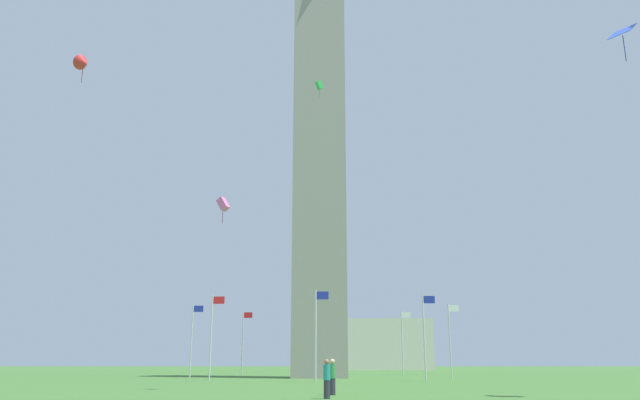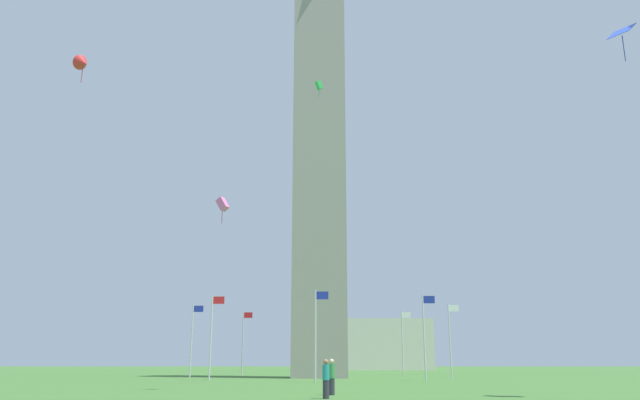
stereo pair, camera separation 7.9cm
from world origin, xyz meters
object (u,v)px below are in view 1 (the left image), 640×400
object	(u,v)px
kite_pink_box	(223,204)
distant_building	(372,345)
flagpole_n	(450,336)
kite_red_delta	(83,63)
flagpole_ne	(403,340)
flagpole_nw	(425,332)
kite_green_box	(319,85)
flagpole_w	(316,330)
flagpole_sw	(212,333)
flagpole_se	(243,340)
person_teal_shirt	(327,379)
obelisk_monument	(320,140)
person_green_shirt	(333,377)
flagpole_s	(192,337)
kite_blue_diamond	(622,33)
flagpole_e	(323,341)

from	to	relation	value
kite_pink_box	distant_building	xyz separation A→B (m)	(13.65, 85.17, -6.36)
flagpole_n	kite_red_delta	bearing A→B (deg)	-139.35
flagpole_ne	flagpole_nw	bearing A→B (deg)	-90.00
flagpole_ne	kite_green_box	bearing A→B (deg)	-114.04
flagpole_w	flagpole_nw	world-z (taller)	same
flagpole_ne	flagpole_sw	distance (m)	26.01
flagpole_se	distant_building	world-z (taller)	distant_building
flagpole_se	flagpole_sw	bearing A→B (deg)	-90.00
flagpole_n	flagpole_sw	size ratio (longest dim) A/B	1.00
flagpole_w	kite_green_box	size ratio (longest dim) A/B	4.60
flagpole_w	person_teal_shirt	bearing A→B (deg)	-86.89
obelisk_monument	flagpole_w	size ratio (longest dim) A/B	6.91
flagpole_w	person_green_shirt	distance (m)	18.96
obelisk_monument	flagpole_se	bearing A→B (deg)	134.80
flagpole_n	kite_green_box	xyz separation A→B (m)	(-12.85, -11.07, 22.32)
flagpole_sw	kite_pink_box	size ratio (longest dim) A/B	4.36
flagpole_s	kite_blue_diamond	world-z (taller)	kite_blue_diamond
flagpole_ne	flagpole_e	world-z (taller)	same
obelisk_monument	kite_blue_diamond	world-z (taller)	obelisk_monument
obelisk_monument	flagpole_n	bearing A→B (deg)	0.00
flagpole_se	flagpole_sw	world-z (taller)	same
flagpole_n	person_green_shirt	size ratio (longest dim) A/B	4.17
flagpole_s	kite_green_box	world-z (taller)	kite_green_box
flagpole_w	kite_green_box	distance (m)	22.40
flagpole_se	kite_blue_diamond	size ratio (longest dim) A/B	3.59
flagpole_w	flagpole_nw	bearing A→B (deg)	22.50
person_green_shirt	kite_red_delta	distance (m)	27.98
person_green_shirt	kite_blue_diamond	bearing A→B (deg)	-135.89
kite_green_box	flagpole_s	bearing A→B (deg)	139.93
flagpole_ne	kite_pink_box	world-z (taller)	kite_pink_box
flagpole_n	kite_blue_diamond	size ratio (longest dim) A/B	3.59
flagpole_sw	kite_green_box	distance (m)	24.27
flagpole_nw	kite_green_box	distance (m)	24.15
flagpole_n	obelisk_monument	bearing A→B (deg)	180.00
flagpole_sw	flagpole_nw	size ratio (longest dim) A/B	1.00
person_green_shirt	kite_pink_box	bearing A→B (deg)	24.88
flagpole_w	kite_pink_box	xyz separation A→B (m)	(-5.25, -14.26, 6.90)
flagpole_n	flagpole_s	bearing A→B (deg)	180.00
kite_green_box	person_teal_shirt	bearing A→B (deg)	-87.52
distant_building	kite_blue_diamond	bearing A→B (deg)	-85.29
flagpole_ne	kite_green_box	xyz separation A→B (m)	(-9.04, -20.27, 22.32)
flagpole_ne	kite_red_delta	xyz separation A→B (m)	(-25.11, -34.03, 17.75)
kite_red_delta	kite_green_box	xyz separation A→B (m)	(16.07, 13.76, 4.57)
kite_pink_box	flagpole_n	bearing A→B (deg)	56.19
flagpole_ne	distant_building	bearing A→B (deg)	90.95
flagpole_s	flagpole_w	distance (m)	18.39
person_teal_shirt	distant_building	size ratio (longest dim) A/B	0.08
flagpole_e	kite_pink_box	distance (m)	41.19
flagpole_sw	kite_blue_diamond	xyz separation A→B (m)	(25.28, -26.15, 13.60)
flagpole_sw	person_green_shirt	world-z (taller)	flagpole_sw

